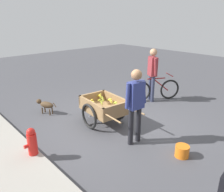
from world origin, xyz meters
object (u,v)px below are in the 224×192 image
dog (46,105)px  cyclist_person (152,70)px  vendor_person (136,101)px  fruit_cart (104,108)px  bicycle (156,90)px  plastic_bucket (182,151)px  fire_hydrant (32,144)px

dog → cyclist_person: bearing=-114.0°
vendor_person → fruit_cart: bearing=-5.5°
cyclist_person → vendor_person: bearing=120.6°
vendor_person → bicycle: 2.85m
vendor_person → dog: size_ratio=2.59×
bicycle → dog: (1.42, 3.15, -0.08)m
cyclist_person → plastic_bucket: size_ratio=6.16×
fruit_cart → plastic_bucket: bearing=-174.8°
dog → vendor_person: bearing=-165.6°
vendor_person → bicycle: (1.30, -2.45, -0.63)m
vendor_person → bicycle: vendor_person is taller
cyclist_person → fruit_cart: bearing=96.0°
vendor_person → dog: bearing=14.4°
fire_hydrant → bicycle: bearing=-84.7°
cyclist_person → dog: bearing=66.0°
fire_hydrant → plastic_bucket: size_ratio=2.46×
dog → plastic_bucket: bearing=-164.9°
fire_hydrant → plastic_bucket: bearing=-130.7°
vendor_person → cyclist_person: size_ratio=0.97×
vendor_person → cyclist_person: bearing=-59.4°
cyclist_person → plastic_bucket: (-2.37, 2.02, -0.90)m
fruit_cart → vendor_person: 1.27m
fire_hydrant → vendor_person: bearing=-115.4°
fire_hydrant → plastic_bucket: fire_hydrant is taller
vendor_person → plastic_bucket: (-0.99, -0.30, -0.86)m
fruit_cart → cyclist_person: bearing=-84.0°
dog → fire_hydrant: bearing=146.8°
vendor_person → bicycle: bearing=-62.1°
bicycle → dog: size_ratio=2.33×
fire_hydrant → cyclist_person: bearing=-83.5°
vendor_person → dog: 2.90m
fruit_cart → vendor_person: size_ratio=1.05×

